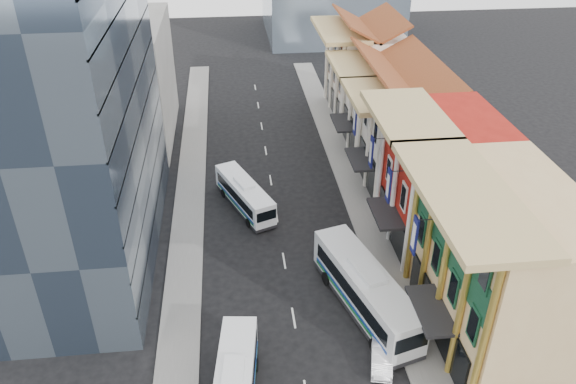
{
  "coord_description": "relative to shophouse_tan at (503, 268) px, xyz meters",
  "views": [
    {
      "loc": [
        -3.85,
        -23.14,
        30.24
      ],
      "look_at": [
        0.72,
        18.45,
        4.82
      ],
      "focal_mm": 35.0,
      "sensor_mm": 36.0,
      "label": 1
    }
  ],
  "objects": [
    {
      "name": "sedan_right",
      "position": [
        -8.5,
        -1.94,
        -5.34
      ],
      "size": [
        2.31,
        4.24,
        1.33
      ],
      "primitive_type": "imported",
      "rotation": [
        0.0,
        0.0,
        -0.24
      ],
      "color": "silver",
      "rests_on": "ground"
    },
    {
      "name": "bus_right",
      "position": [
        -8.5,
        3.37,
        -3.98
      ],
      "size": [
        6.29,
        12.92,
        4.04
      ],
      "primitive_type": null,
      "rotation": [
        0.0,
        0.0,
        0.28
      ],
      "color": "silver",
      "rests_on": "ground"
    },
    {
      "name": "shophouse_tan",
      "position": [
        0.0,
        0.0,
        0.0
      ],
      "size": [
        8.0,
        14.0,
        12.0
      ],
      "primitive_type": "cube",
      "color": "#D8B67C",
      "rests_on": "ground"
    },
    {
      "name": "sidewalk_left",
      "position": [
        -22.5,
        17.0,
        -5.92
      ],
      "size": [
        3.0,
        90.0,
        0.15
      ],
      "primitive_type": "cube",
      "color": "slate",
      "rests_on": "ground"
    },
    {
      "name": "shophouse_cream_near",
      "position": [
        0.0,
        21.5,
        -1.0
      ],
      "size": [
        8.0,
        9.0,
        10.0
      ],
      "primitive_type": "cube",
      "color": "white",
      "rests_on": "ground"
    },
    {
      "name": "shophouse_cream_mid",
      "position": [
        0.0,
        30.5,
        -1.0
      ],
      "size": [
        8.0,
        9.0,
        10.0
      ],
      "primitive_type": "cube",
      "color": "white",
      "rests_on": "ground"
    },
    {
      "name": "office_tower",
      "position": [
        -31.0,
        14.0,
        9.0
      ],
      "size": [
        12.0,
        26.0,
        30.0
      ],
      "primitive_type": "cube",
      "color": "#3A495C",
      "rests_on": "ground"
    },
    {
      "name": "office_block_far",
      "position": [
        -30.0,
        37.0,
        1.0
      ],
      "size": [
        10.0,
        18.0,
        14.0
      ],
      "primitive_type": "cube",
      "color": "gray",
      "rests_on": "ground"
    },
    {
      "name": "bus_left_far",
      "position": [
        -16.96,
        18.83,
        -4.45
      ],
      "size": [
        5.72,
        9.79,
        3.09
      ],
      "primitive_type": null,
      "rotation": [
        0.0,
        0.0,
        0.39
      ],
      "color": "white",
      "rests_on": "ground"
    },
    {
      "name": "shophouse_cream_far",
      "position": [
        0.0,
        41.0,
        -0.5
      ],
      "size": [
        8.0,
        12.0,
        11.0
      ],
      "primitive_type": "cube",
      "color": "white",
      "rests_on": "ground"
    },
    {
      "name": "shophouse_red",
      "position": [
        0.0,
        12.0,
        0.0
      ],
      "size": [
        8.0,
        10.0,
        12.0
      ],
      "primitive_type": "cube",
      "color": "#A51C12",
      "rests_on": "ground"
    },
    {
      "name": "sidewalk_right",
      "position": [
        -5.5,
        17.0,
        -5.92
      ],
      "size": [
        3.0,
        90.0,
        0.15
      ],
      "primitive_type": "cube",
      "color": "slate",
      "rests_on": "ground"
    }
  ]
}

